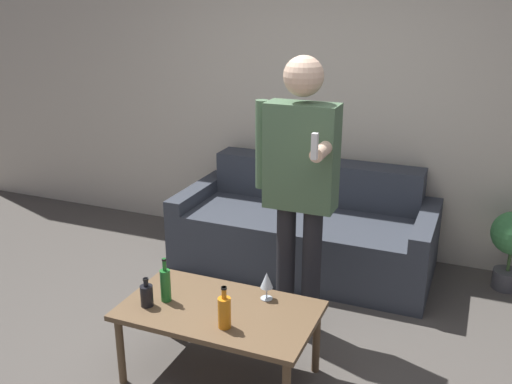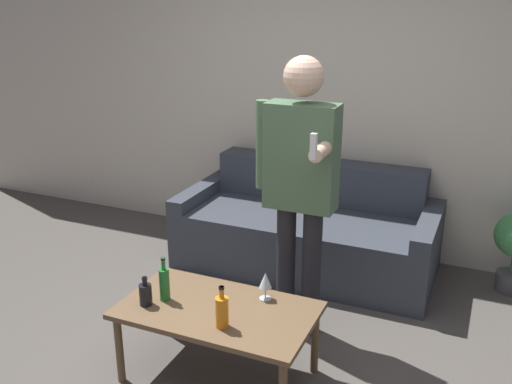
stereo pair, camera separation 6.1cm
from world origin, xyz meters
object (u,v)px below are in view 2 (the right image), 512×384
Objects in this scene: couch at (308,230)px; bottle_orange at (164,283)px; person_standing_front at (300,177)px; coffee_table at (218,315)px.

bottle_orange is (-0.31, -1.60, 0.25)m from couch.
person_standing_front is (0.55, 0.68, 0.49)m from bottle_orange.
couch is 1.21m from person_standing_front.
couch is 1.65m from bottle_orange.
person_standing_front reaches higher than couch.
person_standing_front reaches higher than bottle_orange.
couch is 1.57m from coffee_table.
person_standing_front is (0.24, 0.64, 0.64)m from coffee_table.
couch is 1.85× the size of coffee_table.
coffee_table is 4.13× the size of bottle_orange.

